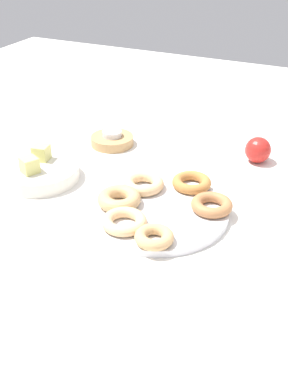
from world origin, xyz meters
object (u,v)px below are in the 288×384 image
melon_chunk_left (29,165)px  fruit_bowl (40,173)px  donut_plate (157,210)px  apple (258,150)px  candle_holder (112,140)px  tealight (112,134)px  donut_5 (192,182)px  donut_0 (124,222)px  donut_4 (154,237)px  donut_3 (143,184)px  melon_chunk_right (41,153)px  donut_1 (212,205)px  donut_2 (119,199)px

melon_chunk_left → fruit_bowl: bearing=0.0°
donut_plate → apple: bearing=-21.8°
candle_holder → apple: 0.39m
tealight → melon_chunk_left: (-0.27, 0.06, 0.02)m
apple → donut_5: bearing=156.1°
donut_plate → donut_5: (0.11, -0.04, 0.02)m
donut_plate → apple: size_ratio=4.62×
donut_0 → donut_4: bearing=-106.3°
donut_3 → candle_holder: bearing=43.0°
donut_3 → melon_chunk_right: size_ratio=2.55×
melon_chunk_right → donut_5: bearing=-80.8°
candle_holder → melon_chunk_right: size_ratio=3.20×
donut_1 → tealight: bearing=58.0°
donut_1 → donut_2: size_ratio=0.95×
donut_plate → melon_chunk_left: size_ratio=8.39×
tealight → melon_chunk_right: (-0.21, 0.08, 0.02)m
tealight → apple: bearing=-80.0°
donut_1 → melon_chunk_left: melon_chunk_left is taller
fruit_bowl → donut_1: bearing=-87.3°
fruit_bowl → donut_plate: bearing=-93.8°
donut_5 → tealight: tealight is taller
apple → donut_4: bearing=168.8°
candle_holder → fruit_bowl: size_ratio=0.62×
donut_plate → melon_chunk_right: melon_chunk_right is taller
donut_0 → donut_5: (0.20, -0.07, -0.00)m
donut_1 → melon_chunk_right: size_ratio=2.42×
donut_2 → fruit_bowl: donut_2 is taller
donut_plate → donut_5: 0.12m
tealight → apple: 0.39m
apple → donut_2: bearing=149.5°
melon_chunk_left → apple: 0.56m
tealight → apple: apple is taller
melon_chunk_right → apple: melon_chunk_right is taller
donut_5 → apple: (0.22, -0.10, 0.01)m
donut_1 → donut_2: 0.19m
donut_3 → candle_holder: 0.28m
donut_2 → donut_5: bearing=-39.4°
donut_0 → donut_1: size_ratio=1.04×
donut_2 → melon_chunk_right: bearing=72.8°
donut_plate → donut_4: 0.12m
donut_5 → melon_chunk_right: 0.37m
candle_holder → fruit_bowl: fruit_bowl is taller
tealight → donut_2: bearing=-149.1°
donut_3 → apple: apple is taller
fruit_bowl → apple: apple is taller
donut_1 → donut_5: same height
donut_5 → apple: apple is taller
tealight → melon_chunk_left: size_ratio=1.44×
candle_holder → donut_2: bearing=-149.1°
donut_0 → donut_3: 0.15m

